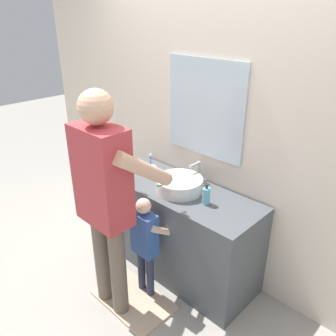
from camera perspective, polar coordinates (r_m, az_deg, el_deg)
name	(u,v)px	position (r m, az deg, el deg)	size (l,w,h in m)	color
ground_plane	(156,285)	(3.10, -2.04, -18.96)	(14.00, 14.00, 0.00)	#9E998E
back_wall	(208,118)	(2.81, 6.76, 8.27)	(4.40, 0.10, 2.70)	beige
vanity_cabinet	(180,231)	(3.01, 2.03, -10.49)	(1.38, 0.54, 0.82)	#4C5156
sink_basin	(179,184)	(2.75, 1.89, -2.76)	(0.38, 0.38, 0.11)	silver
faucet	(197,173)	(2.89, 4.96, -0.79)	(0.18, 0.14, 0.18)	#B7BABF
toothbrush_cup	(152,171)	(2.99, -2.69, -0.45)	(0.07, 0.07, 0.21)	silver
soap_bottle	(206,196)	(2.58, 6.42, -4.65)	(0.06, 0.06, 0.16)	#66B2D1
bath_mat	(134,300)	(2.98, -5.76, -21.14)	(0.64, 0.40, 0.02)	#CCAD8E
child_toddler	(145,239)	(2.70, -3.80, -11.79)	(0.28, 0.28, 0.90)	#2D334C
adult_parent	(105,190)	(2.36, -10.48, -3.58)	(0.54, 0.56, 1.73)	#6B5B4C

